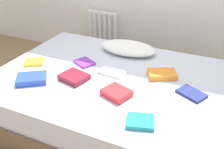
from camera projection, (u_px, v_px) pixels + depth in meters
The scene contains 13 objects.
ground_plane at pixel (110, 120), 2.45m from camera, with size 8.00×8.00×0.00m, color #93704C.
bed at pixel (110, 99), 2.33m from camera, with size 2.00×1.50×0.50m.
radiator at pixel (103, 32), 3.44m from camera, with size 0.41×0.04×0.57m.
pillow at pixel (128, 48), 2.58m from camera, with size 0.58×0.34×0.10m, color white.
textbook_yellow at pixel (34, 62), 2.39m from camera, with size 0.18×0.15×0.03m, color yellow.
textbook_maroon at pixel (74, 77), 2.13m from camera, with size 0.22×0.18×0.05m, color maroon.
textbook_navy at pixel (192, 93), 1.94m from camera, with size 0.21×0.14×0.02m, color navy.
textbook_blue at pixel (32, 79), 2.10m from camera, with size 0.24×0.17×0.05m, color #2847B7.
textbook_white at pixel (112, 72), 2.23m from camera, with size 0.23×0.15×0.02m, color white.
textbook_red at pixel (117, 93), 1.92m from camera, with size 0.20×0.17×0.05m, color red.
textbook_orange at pixel (162, 74), 2.17m from camera, with size 0.24×0.16×0.05m, color orange.
textbook_teal at pixel (140, 121), 1.65m from camera, with size 0.18×0.15×0.03m, color teal.
textbook_purple at pixel (85, 62), 2.39m from camera, with size 0.18×0.14×0.02m, color purple.
Camera 1 is at (0.81, -1.73, 1.60)m, focal length 40.49 mm.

